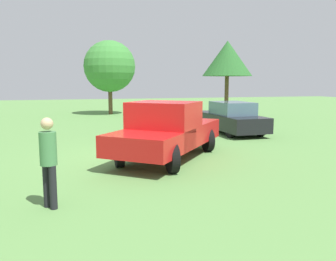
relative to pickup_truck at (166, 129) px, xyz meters
name	(u,v)px	position (x,y,z in m)	size (l,w,h in m)	color
ground_plane	(138,156)	(-0.69, -0.80, -0.95)	(80.00, 80.00, 0.00)	#5B8C47
pickup_truck	(166,129)	(0.00, 0.00, 0.00)	(5.11, 4.70, 1.83)	black
sedan_near	(230,118)	(-4.84, 4.59, -0.26)	(4.79, 1.81, 1.49)	black
person_bystander	(49,157)	(3.53, -3.33, 0.05)	(0.45, 0.45, 1.76)	black
tree_back_right	(227,59)	(-12.29, 7.92, 3.11)	(3.48, 3.48, 5.30)	brown
tree_far_center	(110,66)	(-16.15, 0.15, 2.64)	(3.83, 3.83, 5.51)	brown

